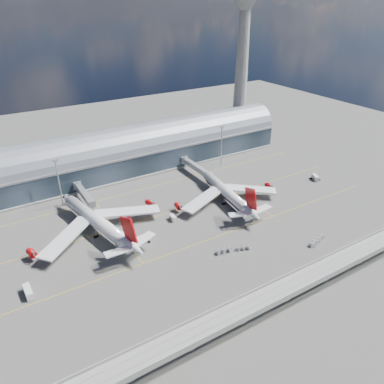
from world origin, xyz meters
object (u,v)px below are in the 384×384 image
service_truck_2 (141,240)px  service_truck_3 (315,178)px  cargo_train_0 (224,251)px  service_truck_1 (121,244)px  control_tower (242,70)px  cargo_train_1 (244,248)px  service_truck_5 (72,201)px  floodlight_mast_left (59,182)px  service_truck_0 (28,292)px  floodlight_mast_right (222,145)px  service_truck_4 (173,218)px  cargo_train_2 (317,241)px  airliner_left (99,223)px  airliner_right (227,193)px

service_truck_2 → service_truck_3: bearing=-94.1°
service_truck_3 → cargo_train_0: bearing=-135.1°
cargo_train_0 → service_truck_1: bearing=39.1°
control_tower → cargo_train_1: (-79.27, -106.90, -50.84)m
service_truck_5 → service_truck_2: bearing=-139.1°
floodlight_mast_left → service_truck_0: (-27.82, -59.69, -12.06)m
control_tower → floodlight_mast_right: (-35.00, -28.00, -38.00)m
cargo_train_0 → service_truck_4: bearing=-4.3°
cargo_train_0 → cargo_train_2: bearing=-125.6°
floodlight_mast_right → service_truck_1: 101.97m
airliner_left → cargo_train_1: airliner_left is taller
service_truck_0 → service_truck_5: size_ratio=1.11×
service_truck_1 → service_truck_4: service_truck_1 is taller
cargo_train_0 → control_tower: bearing=-54.3°
airliner_right → service_truck_1: (-62.49, -8.72, -3.43)m
floodlight_mast_left → airliner_right: (74.44, -41.23, -8.72)m
service_truck_0 → cargo_train_1: service_truck_0 is taller
service_truck_0 → service_truck_5: bearing=59.7°
control_tower → service_truck_5: size_ratio=15.46×
cargo_train_2 → control_tower: bearing=-6.1°
service_truck_5 → service_truck_3: bearing=-86.0°
floodlight_mast_right → airliner_left: bearing=-159.3°
control_tower → service_truck_4: size_ratio=22.83×
cargo_train_2 → airliner_left: bearing=70.3°
airliner_right → cargo_train_0: airliner_right is taller
airliner_right → cargo_train_2: bearing=-69.4°
cargo_train_2 → service_truck_4: bearing=58.5°
service_truck_0 → service_truck_2: (48.25, 7.84, 0.16)m
floodlight_mast_left → service_truck_2: 56.99m
service_truck_1 → floodlight_mast_left: bearing=3.0°
airliner_right → service_truck_3: (59.89, -5.86, -3.44)m
control_tower → airliner_left: (-127.39, -62.89, -45.83)m
airliner_right → airliner_left: bearing=-178.1°
control_tower → floodlight_mast_left: size_ratio=4.01×
floodlight_mast_left → airliner_left: (7.61, -34.89, -7.82)m
airliner_left → cargo_train_0: size_ratio=8.72×
cargo_train_1 → cargo_train_2: (30.59, -12.67, 0.15)m
cargo_train_1 → service_truck_2: bearing=30.1°
floodlight_mast_left → service_truck_2: size_ratio=2.73×
service_truck_3 → cargo_train_0: (-87.06, -29.16, -0.60)m
service_truck_5 → service_truck_1: bearing=-147.9°
service_truck_4 → service_truck_1: bearing=-161.1°
cargo_train_0 → floodlight_mast_left: bearing=17.6°
cargo_train_2 → cargo_train_1: bearing=83.6°
service_truck_4 → cargo_train_2: size_ratio=0.42×
control_tower → service_truck_1: control_tower is taller
airliner_left → cargo_train_2: airliner_left is taller
cargo_train_2 → cargo_train_0: bearing=84.6°
service_truck_1 → cargo_train_1: bearing=-133.9°
service_truck_1 → airliner_left: bearing=5.7°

